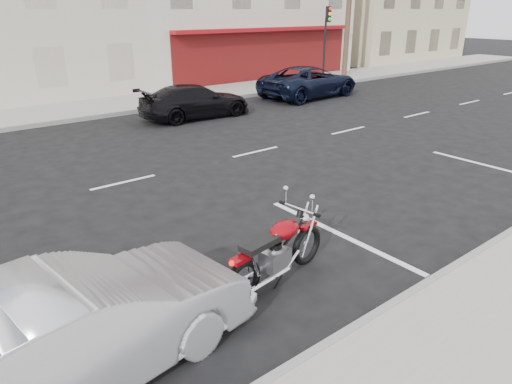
# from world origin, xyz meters

# --- Properties ---
(ground) EXTENTS (120.00, 120.00, 0.00)m
(ground) POSITION_xyz_m (0.00, 0.00, 0.00)
(ground) COLOR black
(ground) RESTS_ON ground
(traffic_light) EXTENTS (0.26, 0.30, 3.80)m
(traffic_light) POSITION_xyz_m (13.50, 8.33, 2.56)
(traffic_light) COLOR black
(traffic_light) RESTS_ON sidewalk_far
(fire_hydrant) EXTENTS (0.20, 0.20, 0.72)m
(fire_hydrant) POSITION_xyz_m (12.00, 8.50, 0.53)
(fire_hydrant) COLOR beige
(fire_hydrant) RESTS_ON sidewalk_far
(motorcycle) EXTENTS (2.10, 0.72, 1.06)m
(motorcycle) POSITION_xyz_m (-1.17, -5.35, 0.48)
(motorcycle) COLOR black
(motorcycle) RESTS_ON ground
(sedan_silver) EXTENTS (4.23, 1.94, 1.34)m
(sedan_silver) POSITION_xyz_m (-4.89, -5.63, 0.67)
(sedan_silver) COLOR #B7B9BF
(sedan_silver) RESTS_ON ground
(suv_far) EXTENTS (5.21, 2.67, 1.41)m
(suv_far) POSITION_xyz_m (9.38, 5.34, 0.70)
(suv_far) COLOR black
(suv_far) RESTS_ON ground
(car_far) EXTENTS (4.31, 1.88, 1.23)m
(car_far) POSITION_xyz_m (3.00, 4.89, 0.62)
(car_far) COLOR black
(car_far) RESTS_ON ground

